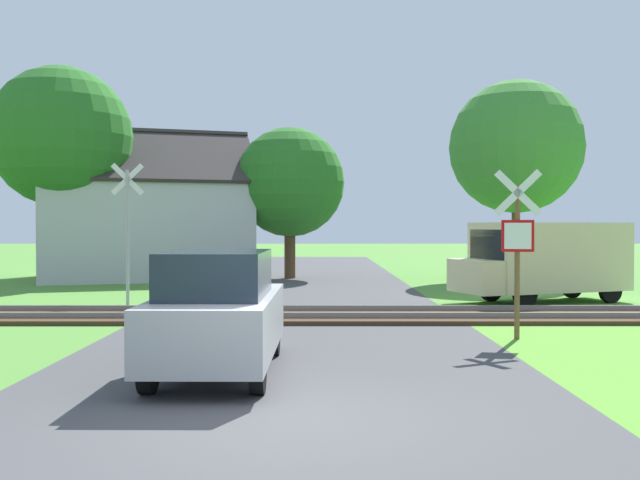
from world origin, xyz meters
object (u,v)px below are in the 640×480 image
Objects in this scene: crossing_sign_far at (126,224)px; mail_truck at (544,258)px; house at (145,226)px; stop_sign_near at (516,243)px; tree_right at (514,147)px; tree_center at (288,182)px; tree_left at (60,137)px; parked_car at (217,312)px.

mail_truck is at bearing -5.59° from crossing_sign_far.
house reaches higher than mail_truck.
stop_sign_near is 0.83× the size of crossing_sign_far.
crossing_sign_far reaches higher than mail_truck.
mail_truck is at bearing -51.87° from house.
crossing_sign_far is at bearing 72.33° from mail_truck.
stop_sign_near is 0.33× the size of house.
tree_right is at bearing -30.64° from mail_truck.
tree_right reaches higher than crossing_sign_far.
crossing_sign_far is at bearing -111.87° from tree_center.
tree_right is (4.03, 14.78, 3.45)m from stop_sign_near.
parked_car is at bearing -63.55° from tree_left.
crossing_sign_far is at bearing -95.93° from house.
mail_truck reaches higher than parked_car.
crossing_sign_far is 10.84m from tree_center.
stop_sign_near is 7.06m from mail_truck.
house is 15.29m from tree_right.
stop_sign_near is 10.74m from crossing_sign_far.
tree_center is at bearing 18.29° from mail_truck.
tree_center is at bearing -18.28° from house.
tree_left reaches higher than house.
mail_truck is at bearing -24.13° from tree_left.
tree_left is 19.40m from parked_car.
mail_truck is (7.55, -9.31, -2.70)m from tree_center.
tree_center is (-8.99, 1.08, -1.34)m from tree_right.
tree_right is at bearing -6.82° from tree_center.
tree_center reaches higher than house.
tree_left is at bearing 116.99° from parked_car.
tree_center is at bearing 173.18° from tree_right.
crossing_sign_far reaches higher than stop_sign_near.
tree_right is 9.28m from mail_truck.
crossing_sign_far is at bearing -23.64° from stop_sign_near.
tree_left reaches higher than tree_right.
house is 6.19m from tree_center.
tree_right reaches higher than house.
parked_car is (5.69, -19.07, -1.25)m from house.
parked_car is (-5.20, -3.07, -0.93)m from stop_sign_near.
house is 1.20× the size of tree_left.
house is 1.59× the size of tree_center.
tree_right is 17.64m from tree_left.
tree_left is (-17.61, -0.99, 0.27)m from tree_right.
tree_left reaches higher than crossing_sign_far.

